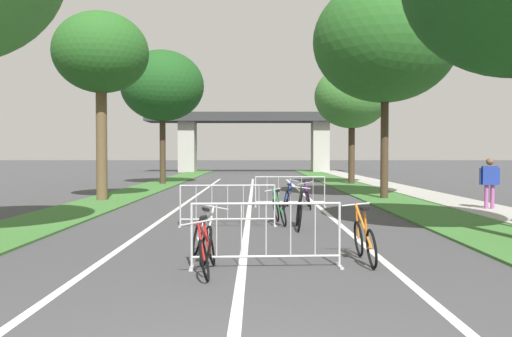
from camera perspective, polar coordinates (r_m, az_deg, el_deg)
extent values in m
cube|color=#386B2D|center=(28.91, -11.64, -2.02)|extent=(2.29, 60.08, 0.05)
cube|color=#386B2D|center=(28.83, 10.29, -2.02)|extent=(2.29, 60.08, 0.05)
cube|color=#9E9B93|center=(29.29, 14.37, -1.96)|extent=(1.95, 60.08, 0.08)
cube|color=silver|center=(21.17, -0.84, -3.35)|extent=(0.14, 34.76, 0.01)
cube|color=silver|center=(21.27, 5.62, -3.34)|extent=(0.14, 34.76, 0.01)
cube|color=silver|center=(21.32, -7.29, -3.33)|extent=(0.14, 34.76, 0.01)
cube|color=#2D2D30|center=(53.48, -0.48, 5.47)|extent=(21.35, 4.01, 0.87)
cube|color=#9E9B93|center=(53.81, -7.59, 2.30)|extent=(1.62, 2.40, 5.02)
cube|color=#9E9B93|center=(53.75, 6.64, 2.30)|extent=(1.62, 2.40, 5.02)
cylinder|color=brown|center=(21.40, -16.44, 2.46)|extent=(0.42, 0.42, 4.36)
ellipsoid|color=#23561E|center=(21.75, -16.52, 11.85)|extent=(3.64, 3.64, 3.10)
cylinder|color=#3D2D1E|center=(32.21, -10.21, 1.89)|extent=(0.35, 0.35, 4.02)
ellipsoid|color=#194719|center=(32.46, -10.24, 8.73)|extent=(4.94, 4.94, 4.20)
cylinder|color=#3D2D1E|center=(21.99, 13.35, 2.22)|extent=(0.31, 0.31, 4.18)
ellipsoid|color=#23561E|center=(22.45, 13.42, 13.13)|extent=(5.76, 5.76, 4.90)
cylinder|color=#3D2D1E|center=(32.33, 9.95, 1.49)|extent=(0.38, 0.38, 3.58)
ellipsoid|color=#38702D|center=(32.51, 9.98, 7.60)|extent=(4.45, 4.45, 3.78)
cylinder|color=#ADADB2|center=(8.57, -7.15, -7.15)|extent=(0.04, 0.04, 1.05)
cube|color=#ADADB2|center=(8.67, -7.14, -10.49)|extent=(0.08, 0.44, 0.03)
cylinder|color=#ADADB2|center=(8.74, 8.69, -6.99)|extent=(0.04, 0.04, 1.05)
cube|color=#ADADB2|center=(8.83, 8.67, -10.26)|extent=(0.08, 0.44, 0.03)
cylinder|color=#ADADB2|center=(8.51, 0.85, -3.78)|extent=(2.37, 0.17, 0.04)
cylinder|color=#ADADB2|center=(8.64, 0.85, -9.40)|extent=(2.37, 0.17, 0.04)
cylinder|color=#ADADB2|center=(8.54, -4.49, -6.57)|extent=(0.02, 0.02, 0.87)
cylinder|color=#ADADB2|center=(8.54, -1.82, -6.56)|extent=(0.02, 0.02, 0.87)
cylinder|color=#ADADB2|center=(8.56, 0.85, -6.54)|extent=(0.02, 0.02, 0.87)
cylinder|color=#ADADB2|center=(8.60, 3.49, -6.51)|extent=(0.02, 0.02, 0.87)
cylinder|color=#ADADB2|center=(8.66, 6.11, -6.46)|extent=(0.02, 0.02, 0.87)
cylinder|color=#ADADB2|center=(13.49, -8.35, -3.96)|extent=(0.04, 0.04, 1.05)
cube|color=#ADADB2|center=(13.55, -8.34, -6.11)|extent=(0.08, 0.44, 0.03)
cylinder|color=#ADADB2|center=(13.49, 1.76, -3.95)|extent=(0.04, 0.04, 1.05)
cube|color=#ADADB2|center=(13.55, 1.76, -6.10)|extent=(0.08, 0.44, 0.03)
cylinder|color=#ADADB2|center=(13.40, -3.30, -1.82)|extent=(2.37, 0.16, 0.04)
cylinder|color=#ADADB2|center=(13.48, -3.29, -5.43)|extent=(2.37, 0.16, 0.04)
cylinder|color=#ADADB2|center=(13.46, -6.67, -3.59)|extent=(0.02, 0.02, 0.87)
cylinder|color=#ADADB2|center=(13.44, -4.99, -3.59)|extent=(0.02, 0.02, 0.87)
cylinder|color=#ADADB2|center=(13.43, -3.30, -3.59)|extent=(0.02, 0.02, 0.87)
cylinder|color=#ADADB2|center=(13.44, -1.61, -3.59)|extent=(0.02, 0.02, 0.87)
cylinder|color=#ADADB2|center=(13.45, 0.08, -3.58)|extent=(0.02, 0.02, 0.87)
cylinder|color=#ADADB2|center=(18.28, -0.29, -2.50)|extent=(0.04, 0.04, 1.05)
cube|color=#ADADB2|center=(18.33, -0.29, -4.09)|extent=(0.06, 0.44, 0.03)
cylinder|color=#ADADB2|center=(18.44, 7.11, -2.47)|extent=(0.04, 0.04, 1.05)
cube|color=#ADADB2|center=(18.48, 7.11, -4.05)|extent=(0.06, 0.44, 0.03)
cylinder|color=#ADADB2|center=(18.29, 3.43, -0.91)|extent=(2.37, 0.04, 0.04)
cylinder|color=#ADADB2|center=(18.35, 3.43, -3.56)|extent=(2.37, 0.04, 0.04)
cylinder|color=#ADADB2|center=(18.28, 0.95, -2.21)|extent=(0.02, 0.02, 0.87)
cylinder|color=#ADADB2|center=(18.30, 2.19, -2.21)|extent=(0.02, 0.02, 0.87)
cylinder|color=#ADADB2|center=(18.32, 3.43, -2.21)|extent=(0.02, 0.02, 0.87)
cylinder|color=#ADADB2|center=(18.35, 4.66, -2.21)|extent=(0.02, 0.02, 0.87)
cylinder|color=#ADADB2|center=(18.39, 5.89, -2.20)|extent=(0.02, 0.02, 0.87)
torus|color=black|center=(8.72, 12.04, -8.40)|extent=(0.11, 0.64, 0.64)
torus|color=black|center=(9.71, 10.68, -7.37)|extent=(0.11, 0.64, 0.64)
cylinder|color=orange|center=(9.14, 11.17, -6.00)|extent=(0.11, 1.00, 0.65)
cylinder|color=orange|center=(8.95, 11.45, -6.31)|extent=(0.12, 0.12, 0.66)
cylinder|color=orange|center=(8.89, 11.81, -8.37)|extent=(0.03, 0.33, 0.08)
cylinder|color=orange|center=(9.64, 10.53, -5.60)|extent=(0.11, 0.10, 0.62)
cube|color=black|center=(8.87, 11.30, -4.24)|extent=(0.11, 0.24, 0.06)
cylinder|color=#99999E|center=(9.57, 10.39, -3.80)|extent=(0.50, 0.03, 0.08)
torus|color=black|center=(17.45, 2.96, -3.33)|extent=(0.26, 0.68, 0.66)
torus|color=black|center=(18.43, 3.32, -3.07)|extent=(0.26, 0.68, 0.66)
cylinder|color=#1E389E|center=(17.89, 3.29, -2.26)|extent=(0.30, 0.94, 0.63)
cylinder|color=#1E389E|center=(17.71, 3.18, -2.56)|extent=(0.13, 0.13, 0.54)
cylinder|color=#1E389E|center=(17.61, 3.01, -3.36)|extent=(0.07, 0.32, 0.08)
cylinder|color=#1E389E|center=(18.38, 3.46, -2.16)|extent=(0.13, 0.11, 0.60)
cube|color=black|center=(17.65, 3.31, -1.71)|extent=(0.15, 0.25, 0.07)
cylinder|color=#99999E|center=(18.33, 3.61, -1.24)|extent=(0.45, 0.11, 0.10)
torus|color=black|center=(9.65, -6.52, -7.30)|extent=(0.34, 0.70, 0.67)
torus|color=black|center=(8.71, -5.63, -8.26)|extent=(0.34, 0.70, 0.67)
cylinder|color=silver|center=(9.17, -5.71, -5.79)|extent=(0.40, 0.89, 0.66)
cylinder|color=silver|center=(9.36, -5.99, -6.13)|extent=(0.15, 0.15, 0.57)
cylinder|color=silver|center=(9.51, -6.42, -7.59)|extent=(0.09, 0.31, 0.08)
cylinder|color=silver|center=(8.70, -5.23, -6.19)|extent=(0.16, 0.13, 0.63)
cube|color=black|center=(9.37, -5.65, -4.38)|extent=(0.16, 0.26, 0.07)
cylinder|color=#99999E|center=(8.70, -4.82, -4.12)|extent=(0.49, 0.15, 0.13)
torus|color=black|center=(8.81, -5.11, -8.36)|extent=(0.15, 0.61, 0.61)
torus|color=black|center=(7.74, -5.79, -9.76)|extent=(0.15, 0.61, 0.61)
cylinder|color=red|center=(8.26, -5.76, -7.15)|extent=(0.14, 1.07, 0.57)
cylinder|color=red|center=(8.47, -5.58, -7.17)|extent=(0.15, 0.13, 0.56)
cylinder|color=red|center=(8.65, -5.18, -8.71)|extent=(0.04, 0.36, 0.07)
cylinder|color=red|center=(7.72, -6.14, -7.76)|extent=(0.14, 0.09, 0.54)
cube|color=black|center=(8.48, -5.91, -5.27)|extent=(0.11, 0.24, 0.07)
cylinder|color=#99999E|center=(7.71, -6.49, -5.76)|extent=(0.50, 0.03, 0.12)
torus|color=black|center=(13.39, 2.65, -4.91)|extent=(0.24, 0.64, 0.62)
torus|color=black|center=(14.38, 1.90, -4.46)|extent=(0.24, 0.64, 0.62)
cylinder|color=#1E7238|center=(13.82, 2.08, -3.57)|extent=(0.27, 0.97, 0.58)
cylinder|color=#1E7238|center=(13.64, 2.23, -3.68)|extent=(0.15, 0.14, 0.63)
cylinder|color=#1E7238|center=(13.55, 2.54, -4.93)|extent=(0.06, 0.33, 0.07)
cylinder|color=#1E7238|center=(14.32, 1.72, -3.39)|extent=(0.14, 0.11, 0.55)
cube|color=black|center=(13.57, 2.02, -2.40)|extent=(0.14, 0.25, 0.07)
cylinder|color=#99999E|center=(14.26, 1.54, -2.31)|extent=(0.44, 0.09, 0.11)
torus|color=black|center=(12.50, 4.49, -5.29)|extent=(0.14, 0.67, 0.66)
torus|color=black|center=(13.52, 4.27, -4.77)|extent=(0.14, 0.67, 0.66)
cylinder|color=black|center=(12.95, 4.55, -3.61)|extent=(0.15, 1.00, 0.68)
cylinder|color=black|center=(12.76, 4.57, -3.90)|extent=(0.12, 0.13, 0.66)
cylinder|color=black|center=(12.66, 4.44, -5.31)|extent=(0.03, 0.33, 0.08)
cylinder|color=black|center=(13.46, 4.44, -3.41)|extent=(0.12, 0.10, 0.65)
cube|color=black|center=(12.70, 4.75, -2.45)|extent=(0.11, 0.24, 0.06)
cylinder|color=#99999E|center=(13.41, 4.61, -2.04)|extent=(0.47, 0.04, 0.08)
torus|color=black|center=(18.45, 5.22, -3.12)|extent=(0.18, 0.63, 0.63)
torus|color=black|center=(17.39, 5.44, -3.41)|extent=(0.18, 0.63, 0.63)
cylinder|color=#662884|center=(17.92, 5.15, -2.37)|extent=(0.18, 1.03, 0.59)
cylinder|color=#662884|center=(18.13, 5.12, -2.37)|extent=(0.17, 0.13, 0.63)
cylinder|color=#662884|center=(18.28, 5.27, -3.24)|extent=(0.03, 0.34, 0.07)
cylinder|color=#662884|center=(17.39, 5.26, -2.49)|extent=(0.15, 0.10, 0.56)
cube|color=black|center=(18.14, 4.93, -1.38)|extent=(0.12, 0.24, 0.07)
cylinder|color=#99999E|center=(17.40, 5.08, -1.56)|extent=(0.52, 0.04, 0.13)
cylinder|color=#994C8C|center=(18.54, 23.75, -2.90)|extent=(0.12, 0.12, 0.84)
cylinder|color=#994C8C|center=(18.51, 23.20, -2.90)|extent=(0.12, 0.12, 0.84)
cube|color=navy|center=(18.49, 23.50, -0.68)|extent=(0.50, 0.37, 0.59)
cylinder|color=navy|center=(18.54, 24.28, -0.78)|extent=(0.10, 0.10, 0.54)
cylinder|color=navy|center=(18.44, 22.71, -0.77)|extent=(0.10, 0.10, 0.54)
sphere|color=brown|center=(18.47, 23.51, 0.68)|extent=(0.23, 0.23, 0.23)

